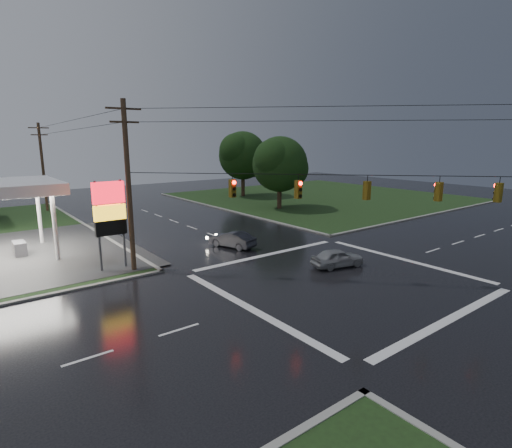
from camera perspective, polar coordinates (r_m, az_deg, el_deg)
ground at (r=25.59m, az=11.85°, el=-7.79°), size 120.00×120.00×0.00m
grass_ne at (r=61.43m, az=9.41°, el=3.84°), size 36.00×36.00×0.08m
pylon_sign at (r=27.59m, az=-20.18°, el=1.78°), size 2.00×0.35×6.00m
utility_pole_nw at (r=26.73m, az=-17.75°, el=5.35°), size 2.20×0.32×11.00m
utility_pole_n at (r=54.36m, az=-28.17°, el=7.32°), size 2.20×0.32×10.50m
traffic_signals at (r=24.22m, az=12.57°, el=6.81°), size 26.87×26.87×1.47m
tree_ne_near at (r=49.80m, az=3.54°, el=8.50°), size 7.99×6.80×8.98m
tree_ne_far at (r=61.05m, az=-1.78°, el=9.73°), size 8.46×7.20×9.80m
car_north at (r=32.27m, az=-3.43°, el=-2.21°), size 2.55×4.18×1.30m
car_crossing at (r=27.93m, az=11.56°, el=-4.74°), size 3.93×2.33×1.25m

